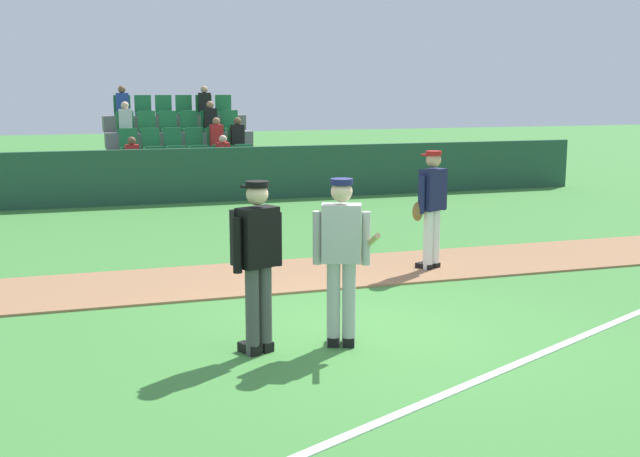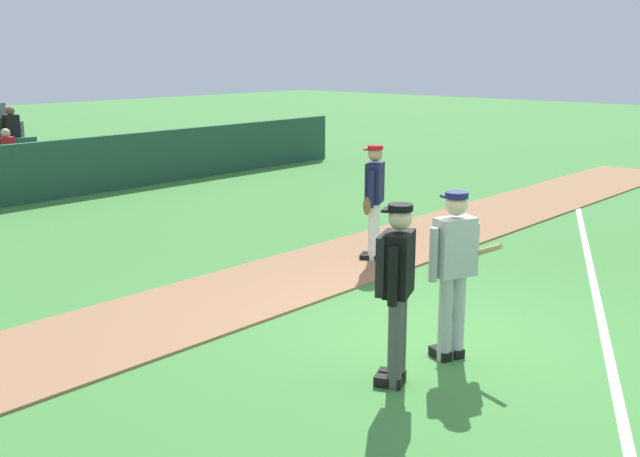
{
  "view_description": "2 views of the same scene",
  "coord_description": "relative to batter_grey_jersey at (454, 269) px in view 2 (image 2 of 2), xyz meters",
  "views": [
    {
      "loc": [
        -2.93,
        -7.9,
        2.67
      ],
      "look_at": [
        -0.01,
        1.23,
        0.97
      ],
      "focal_mm": 44.97,
      "sensor_mm": 36.0,
      "label": 1
    },
    {
      "loc": [
        -6.51,
        -4.18,
        3.1
      ],
      "look_at": [
        -0.03,
        1.72,
        1.02
      ],
      "focal_mm": 41.81,
      "sensor_mm": 36.0,
      "label": 2
    }
  ],
  "objects": [
    {
      "name": "umpire_home_plate",
      "position": [
        -0.88,
        0.07,
        0.03
      ],
      "size": [
        0.55,
        0.42,
        1.76
      ],
      "color": "#4C4C4C",
      "rests_on": "ground"
    },
    {
      "name": "batter_grey_jersey",
      "position": [
        0.0,
        0.0,
        0.0
      ],
      "size": [
        0.61,
        0.8,
        1.76
      ],
      "color": "#B2B2B2",
      "rests_on": "ground"
    },
    {
      "name": "ground_plane",
      "position": [
        0.27,
        0.32,
        -0.97
      ],
      "size": [
        80.0,
        80.0,
        0.0
      ],
      "primitive_type": "plane",
      "color": "#42843A"
    },
    {
      "name": "infield_dirt_path",
      "position": [
        0.27,
        3.18,
        -0.95
      ],
      "size": [
        28.0,
        1.95,
        0.03
      ],
      "primitive_type": "cube",
      "color": "#9E704C",
      "rests_on": "ground"
    },
    {
      "name": "foul_line_chalk",
      "position": [
        3.27,
        -0.18,
        -0.96
      ],
      "size": [
        10.84,
        5.33,
        0.01
      ],
      "primitive_type": "cube",
      "rotation": [
        0.0,
        0.0,
        0.45
      ],
      "color": "white",
      "rests_on": "ground"
    },
    {
      "name": "runner_navy_jersey",
      "position": [
        2.4,
        2.92,
        -0.01
      ],
      "size": [
        0.65,
        0.42,
        1.76
      ],
      "color": "white",
      "rests_on": "ground"
    }
  ]
}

